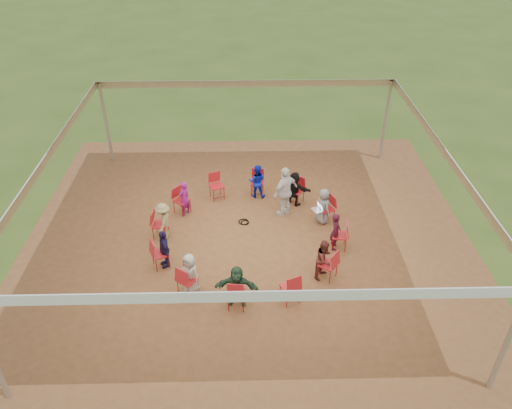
{
  "coord_description": "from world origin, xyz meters",
  "views": [
    {
      "loc": [
        -0.05,
        -11.42,
        9.05
      ],
      "look_at": [
        0.23,
        0.3,
        1.12
      ],
      "focal_mm": 35.0,
      "sensor_mm": 36.0,
      "label": 1
    }
  ],
  "objects_px": {
    "chair_7": "(187,280)",
    "laptop": "(319,208)",
    "chair_2": "(257,183)",
    "chair_11": "(339,235)",
    "chair_10": "(328,265)",
    "standing_person": "(285,192)",
    "person_seated_9": "(336,231)",
    "chair_3": "(217,186)",
    "chair_8": "(236,293)",
    "person_seated_2": "(257,181)",
    "person_seated_3": "(184,198)",
    "cable_coil": "(244,222)",
    "chair_9": "(290,287)",
    "person_seated_7": "(237,286)",
    "chair_5": "(160,225)",
    "chair_4": "(182,201)",
    "chair_1": "(296,191)",
    "person_seated_1": "(294,189)",
    "chair_0": "(326,209)",
    "person_seated_6": "(190,273)",
    "person_seated_0": "(323,206)",
    "chair_6": "(160,254)",
    "person_seated_8": "(324,259)",
    "person_seated_4": "(164,221)",
    "person_seated_5": "(164,249)"
  },
  "relations": [
    {
      "from": "chair_4",
      "to": "chair_5",
      "type": "height_order",
      "value": "same"
    },
    {
      "from": "chair_5",
      "to": "chair_10",
      "type": "xyz_separation_m",
      "value": [
        4.63,
        -1.88,
        0.0
      ]
    },
    {
      "from": "chair_3",
      "to": "chair_10",
      "type": "distance_m",
      "value": 5.0
    },
    {
      "from": "person_seated_1",
      "to": "person_seated_9",
      "type": "distance_m",
      "value": 2.47
    },
    {
      "from": "chair_7",
      "to": "laptop",
      "type": "distance_m",
      "value": 4.73
    },
    {
      "from": "laptop",
      "to": "chair_9",
      "type": "bearing_deg",
      "value": 138.27
    },
    {
      "from": "chair_3",
      "to": "person_seated_6",
      "type": "height_order",
      "value": "person_seated_6"
    },
    {
      "from": "person_seated_8",
      "to": "person_seated_9",
      "type": "distance_m",
      "value": 1.28
    },
    {
      "from": "chair_10",
      "to": "chair_11",
      "type": "relative_size",
      "value": 1.0
    },
    {
      "from": "chair_9",
      "to": "chair_10",
      "type": "distance_m",
      "value": 1.34
    },
    {
      "from": "chair_8",
      "to": "person_seated_2",
      "type": "height_order",
      "value": "person_seated_2"
    },
    {
      "from": "person_seated_9",
      "to": "chair_3",
      "type": "bearing_deg",
      "value": 59.21
    },
    {
      "from": "person_seated_6",
      "to": "laptop",
      "type": "distance_m",
      "value": 4.61
    },
    {
      "from": "chair_2",
      "to": "person_seated_6",
      "type": "height_order",
      "value": "person_seated_6"
    },
    {
      "from": "chair_1",
      "to": "person_seated_7",
      "type": "relative_size",
      "value": 0.78
    },
    {
      "from": "person_seated_0",
      "to": "person_seated_5",
      "type": "bearing_deg",
      "value": 90.0
    },
    {
      "from": "chair_8",
      "to": "cable_coil",
      "type": "relative_size",
      "value": 2.3
    },
    {
      "from": "cable_coil",
      "to": "person_seated_6",
      "type": "bearing_deg",
      "value": -114.84
    },
    {
      "from": "chair_11",
      "to": "person_seated_8",
      "type": "xyz_separation_m",
      "value": [
        -0.6,
        -1.17,
        0.14
      ]
    },
    {
      "from": "person_seated_2",
      "to": "chair_4",
      "type": "bearing_deg",
      "value": 27.65
    },
    {
      "from": "person_seated_3",
      "to": "standing_person",
      "type": "xyz_separation_m",
      "value": [
        3.12,
        -0.09,
        0.25
      ]
    },
    {
      "from": "chair_3",
      "to": "person_seated_2",
      "type": "distance_m",
      "value": 1.32
    },
    {
      "from": "person_seated_9",
      "to": "cable_coil",
      "type": "bearing_deg",
      "value": 70.71
    },
    {
      "from": "chair_2",
      "to": "person_seated_2",
      "type": "distance_m",
      "value": 0.18
    },
    {
      "from": "chair_1",
      "to": "person_seated_4",
      "type": "distance_m",
      "value": 4.38
    },
    {
      "from": "chair_6",
      "to": "chair_11",
      "type": "relative_size",
      "value": 1.0
    },
    {
      "from": "chair_8",
      "to": "standing_person",
      "type": "distance_m",
      "value": 4.25
    },
    {
      "from": "chair_0",
      "to": "chair_1",
      "type": "height_order",
      "value": "same"
    },
    {
      "from": "chair_10",
      "to": "standing_person",
      "type": "distance_m",
      "value": 3.12
    },
    {
      "from": "person_seated_3",
      "to": "person_seated_2",
      "type": "bearing_deg",
      "value": 150.0
    },
    {
      "from": "person_seated_3",
      "to": "cable_coil",
      "type": "height_order",
      "value": "person_seated_3"
    },
    {
      "from": "person_seated_3",
      "to": "person_seated_8",
      "type": "relative_size",
      "value": 1.0
    },
    {
      "from": "chair_5",
      "to": "chair_7",
      "type": "bearing_deg",
      "value": 30.0
    },
    {
      "from": "chair_5",
      "to": "cable_coil",
      "type": "relative_size",
      "value": 2.3
    },
    {
      "from": "person_seated_0",
      "to": "laptop",
      "type": "height_order",
      "value": "person_seated_0"
    },
    {
      "from": "chair_11",
      "to": "person_seated_2",
      "type": "xyz_separation_m",
      "value": [
        -2.26,
        2.77,
        0.14
      ]
    },
    {
      "from": "chair_6",
      "to": "person_seated_0",
      "type": "relative_size",
      "value": 0.78
    },
    {
      "from": "chair_7",
      "to": "person_seated_7",
      "type": "xyz_separation_m",
      "value": [
        1.26,
        -0.38,
        0.14
      ]
    },
    {
      "from": "chair_9",
      "to": "standing_person",
      "type": "xyz_separation_m",
      "value": [
        0.14,
        3.78,
        0.39
      ]
    },
    {
      "from": "person_seated_0",
      "to": "cable_coil",
      "type": "relative_size",
      "value": 2.96
    },
    {
      "from": "chair_2",
      "to": "chair_10",
      "type": "bearing_deg",
      "value": 120.0
    },
    {
      "from": "person_seated_1",
      "to": "person_seated_6",
      "type": "xyz_separation_m",
      "value": [
        -2.97,
        -3.94,
        0.0
      ]
    },
    {
      "from": "chair_1",
      "to": "person_seated_1",
      "type": "relative_size",
      "value": 0.78
    },
    {
      "from": "person_seated_3",
      "to": "cable_coil",
      "type": "relative_size",
      "value": 2.96
    },
    {
      "from": "person_seated_6",
      "to": "chair_1",
      "type": "bearing_deg",
      "value": 90.0
    },
    {
      "from": "chair_4",
      "to": "chair_7",
      "type": "relative_size",
      "value": 1.0
    },
    {
      "from": "person_seated_5",
      "to": "person_seated_1",
      "type": "bearing_deg",
      "value": 105.0
    },
    {
      "from": "chair_2",
      "to": "chair_11",
      "type": "xyz_separation_m",
      "value": [
        2.25,
        -2.89,
        0.0
      ]
    },
    {
      "from": "chair_0",
      "to": "chair_4",
      "type": "bearing_deg",
      "value": 60.0
    },
    {
      "from": "person_seated_3",
      "to": "person_seated_8",
      "type": "distance_m",
      "value": 4.93
    }
  ]
}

